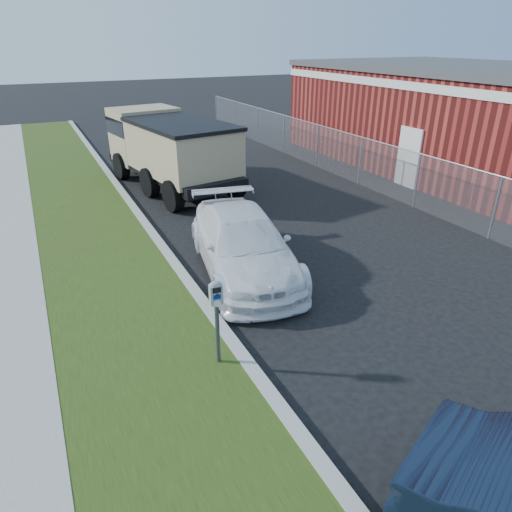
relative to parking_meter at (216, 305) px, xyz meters
name	(u,v)px	position (x,y,z in m)	size (l,w,h in m)	color
ground	(334,303)	(3.03, 0.87, -1.27)	(120.00, 120.00, 0.00)	black
streetside	(50,317)	(-2.54, 2.87, -1.20)	(6.12, 50.00, 0.15)	gray
chainlink_fence	(361,152)	(9.03, 7.87, -0.01)	(0.06, 30.06, 30.00)	slate
brick_building	(458,114)	(15.03, 8.87, 0.85)	(9.20, 14.20, 4.17)	maroon
parking_meter	(216,305)	(0.00, 0.00, 0.00)	(0.23, 0.17, 1.55)	#3F4247
white_wagon	(242,243)	(1.89, 3.18, -0.55)	(2.03, 4.98, 1.45)	white
dump_truck	(168,146)	(2.38, 10.94, 0.23)	(3.62, 7.11, 2.66)	black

